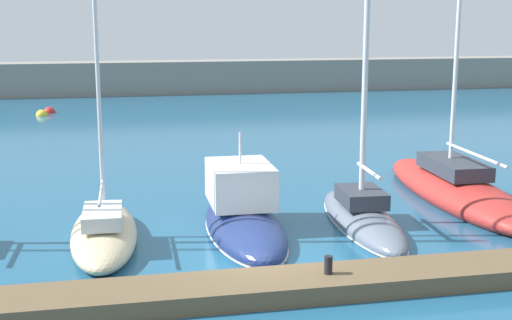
# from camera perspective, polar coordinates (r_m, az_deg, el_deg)

# --- Properties ---
(ground_plane) EXTENTS (120.00, 120.00, 0.00)m
(ground_plane) POSITION_cam_1_polar(r_m,az_deg,el_deg) (18.61, 0.24, -8.67)
(ground_plane) COLOR #1E567A
(dock_pier) EXTENTS (41.85, 1.62, 0.45)m
(dock_pier) POSITION_cam_1_polar(r_m,az_deg,el_deg) (16.67, 1.72, -10.31)
(dock_pier) COLOR brown
(dock_pier) RESTS_ON ground_plane
(breakwater_seawall) EXTENTS (108.00, 3.13, 2.77)m
(breakwater_seawall) POSITION_cam_1_polar(r_m,az_deg,el_deg) (60.63, -8.36, 6.69)
(breakwater_seawall) COLOR gray
(breakwater_seawall) RESTS_ON ground_plane
(sailboat_sand_fourth) EXTENTS (2.01, 6.28, 13.72)m
(sailboat_sand_fourth) POSITION_cam_1_polar(r_m,az_deg,el_deg) (20.71, -12.33, -5.59)
(sailboat_sand_fourth) COLOR beige
(sailboat_sand_fourth) RESTS_ON ground_plane
(motorboat_navy_fifth) EXTENTS (2.33, 6.83, 3.38)m
(motorboat_navy_fifth) POSITION_cam_1_polar(r_m,az_deg,el_deg) (21.46, -1.05, -4.54)
(motorboat_navy_fifth) COLOR navy
(motorboat_navy_fifth) RESTS_ON ground_plane
(sailboat_slate_sixth) EXTENTS (2.18, 7.05, 13.71)m
(sailboat_slate_sixth) POSITION_cam_1_polar(r_m,az_deg,el_deg) (22.37, 8.67, -4.26)
(sailboat_slate_sixth) COLOR slate
(sailboat_slate_sixth) RESTS_ON ground_plane
(sailboat_red_seventh) EXTENTS (2.97, 10.48, 22.32)m
(sailboat_red_seventh) POSITION_cam_1_polar(r_m,az_deg,el_deg) (26.12, 15.98, -2.02)
(sailboat_red_seventh) COLOR #B72D28
(sailboat_red_seventh) RESTS_ON ground_plane
(mooring_buoy_yellow) EXTENTS (0.79, 0.79, 0.79)m
(mooring_buoy_yellow) POSITION_cam_1_polar(r_m,az_deg,el_deg) (48.82, -17.10, 3.50)
(mooring_buoy_yellow) COLOR yellow
(mooring_buoy_yellow) RESTS_ON ground_plane
(mooring_buoy_red) EXTENTS (0.81, 0.81, 0.81)m
(mooring_buoy_red) POSITION_cam_1_polar(r_m,az_deg,el_deg) (50.04, -16.53, 3.72)
(mooring_buoy_red) COLOR red
(mooring_buoy_red) RESTS_ON ground_plane
(dock_bollard) EXTENTS (0.20, 0.20, 0.44)m
(dock_bollard) POSITION_cam_1_polar(r_m,az_deg,el_deg) (16.83, 5.93, -8.52)
(dock_bollard) COLOR black
(dock_bollard) RESTS_ON dock_pier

